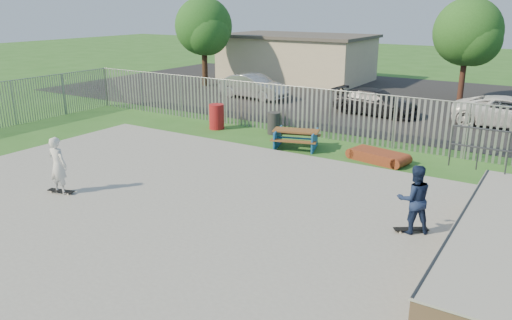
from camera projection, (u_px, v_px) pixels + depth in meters
The scene contains 18 objects.
ground at pixel (156, 206), 13.52m from camera, with size 120.00×120.00×0.00m, color #2C6322.
concrete_slab at pixel (156, 203), 13.50m from camera, with size 15.00×12.00×0.15m, color gray.
fence at pixel (274, 139), 16.41m from camera, with size 26.04×16.02×2.00m.
picnic_table at pixel (296, 139), 18.83m from camera, with size 2.03×1.83×0.72m.
funbox at pixel (378, 156), 17.31m from camera, with size 1.92×1.24×0.36m.
trash_bin_red at pixel (217, 117), 21.74m from camera, with size 0.65×0.65×1.09m, color maroon.
trash_bin_grey at pixel (274, 123), 20.90m from camera, with size 0.55×0.55×0.92m, color #29292C.
parking_lot at pixel (385, 99), 28.83m from camera, with size 40.00×18.00×0.02m, color black.
car_silver at pixel (254, 86), 28.66m from camera, with size 1.47×4.21×1.39m, color #AAAAAF.
car_dark at pixel (376, 102), 24.45m from camera, with size 1.74×4.27×1.24m, color black.
car_white at pixel (510, 112), 21.95m from camera, with size 2.20×4.77×1.33m, color white.
building at pixel (296, 57), 35.67m from camera, with size 10.40×6.40×3.20m.
tree_left at pixel (204, 26), 32.31m from camera, with size 3.71×3.71×5.72m.
tree_mid at pixel (468, 32), 26.93m from camera, with size 3.65×3.65×5.62m.
skateboard_a at pixel (411, 230), 11.64m from camera, with size 0.77×0.62×0.08m.
skateboard_b at pixel (61, 192), 14.03m from camera, with size 0.82×0.40×0.08m.
skater_navy at pixel (414, 199), 11.41m from camera, with size 0.79×0.62×1.63m, color #162347.
skater_white at pixel (58, 165), 13.79m from camera, with size 0.59×0.39×1.63m, color silver.
Camera 1 is at (9.01, -9.13, 5.22)m, focal length 35.00 mm.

